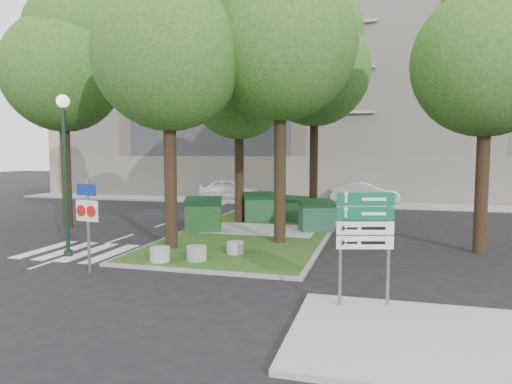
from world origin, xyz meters
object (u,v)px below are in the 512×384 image
(litter_bin, at_px, (320,220))
(tree_median_mid, at_px, (241,79))
(traffic_sign_pole, at_px, (88,212))
(tree_median_far, at_px, (317,59))
(car_silver, at_px, (365,193))
(tree_street_left, at_px, (65,61))
(dumpster_b, at_px, (259,207))
(dumpster_a, at_px, (203,215))
(bollard_left, at_px, (160,254))
(tree_street_right, at_px, (490,48))
(tree_median_near_right, at_px, (283,29))
(bollard_right, at_px, (235,248))
(street_lamp, at_px, (65,156))
(tree_median_near_left, at_px, (171,41))
(dumpster_d, at_px, (316,216))
(bollard_mid, at_px, (197,253))
(directional_sign, at_px, (365,231))
(car_white, at_px, (230,190))
(dumpster_c, at_px, (293,209))

(litter_bin, bearing_deg, tree_median_mid, 167.35)
(tree_median_mid, xyz_separation_m, traffic_sign_pole, (-1.59, -9.90, -5.21))
(tree_median_far, relative_size, car_silver, 2.63)
(tree_street_left, distance_m, dumpster_b, 11.26)
(dumpster_a, distance_m, bollard_left, 5.62)
(tree_median_far, height_order, dumpster_b, tree_median_far)
(car_silver, bearing_deg, tree_street_right, -163.38)
(tree_median_near_right, relative_size, bollard_right, 20.19)
(tree_median_near_right, distance_m, street_lamp, 8.86)
(tree_street_right, bearing_deg, dumpster_a, 174.76)
(tree_median_near_left, bearing_deg, dumpster_d, 47.42)
(bollard_mid, distance_m, directional_sign, 6.14)
(traffic_sign_pole, bearing_deg, dumpster_a, 95.00)
(tree_street_right, distance_m, bollard_left, 12.85)
(bollard_right, xyz_separation_m, car_silver, (3.67, 17.38, 0.42))
(traffic_sign_pole, bearing_deg, directional_sign, 3.20)
(dumpster_b, height_order, bollard_left, dumpster_b)
(tree_median_mid, distance_m, tree_street_left, 8.11)
(tree_median_near_right, distance_m, dumpster_a, 8.24)
(tree_median_mid, xyz_separation_m, bollard_mid, (1.03, -8.13, -6.64))
(tree_street_right, bearing_deg, tree_median_far, 134.17)
(street_lamp, relative_size, car_silver, 1.19)
(bollard_mid, bearing_deg, street_lamp, -178.52)
(dumpster_a, height_order, bollard_mid, dumpster_a)
(tree_median_near_right, bearing_deg, car_silver, 80.21)
(dumpster_d, relative_size, litter_bin, 2.70)
(tree_median_mid, relative_size, car_white, 2.21)
(bollard_left, bearing_deg, dumpster_d, 60.20)
(dumpster_b, relative_size, litter_bin, 2.80)
(tree_street_right, distance_m, traffic_sign_pole, 14.01)
(car_silver, bearing_deg, tree_median_near_left, 159.86)
(tree_median_near_left, xyz_separation_m, car_white, (-3.55, 16.94, -6.55))
(tree_median_near_left, distance_m, litter_bin, 9.94)
(dumpster_a, bearing_deg, bollard_left, -99.38)
(dumpster_a, height_order, bollard_right, dumpster_a)
(tree_median_near_right, relative_size, tree_street_left, 1.04)
(tree_median_near_left, height_order, street_lamp, tree_median_near_left)
(tree_median_far, bearing_deg, tree_median_mid, -136.85)
(tree_street_left, height_order, dumpster_c, tree_street_left)
(street_lamp, bearing_deg, bollard_left, -4.97)
(tree_median_mid, distance_m, bollard_right, 9.80)
(tree_median_near_left, bearing_deg, tree_median_near_right, 29.74)
(dumpster_a, xyz_separation_m, bollard_mid, (1.82, -5.12, -0.47))
(directional_sign, height_order, car_white, directional_sign)
(tree_median_mid, bearing_deg, street_lamp, -113.49)
(tree_median_near_left, distance_m, dumpster_a, 7.38)
(tree_street_right, xyz_separation_m, bollard_right, (-8.09, -2.94, -6.66))
(tree_median_far, xyz_separation_m, car_white, (-7.25, 7.44, -7.55))
(bollard_left, bearing_deg, traffic_sign_pole, -139.45)
(bollard_mid, distance_m, traffic_sign_pole, 3.47)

